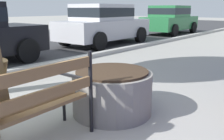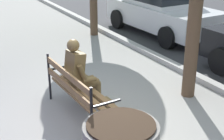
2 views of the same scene
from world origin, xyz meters
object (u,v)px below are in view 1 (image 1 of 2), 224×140
object	(u,v)px
parked_car_silver	(104,23)
concrete_planter	(112,92)
parked_car_green	(170,19)
park_bench	(9,108)

from	to	relation	value
parked_car_silver	concrete_planter	bearing A→B (deg)	-136.99
parked_car_silver	parked_car_green	xyz separation A→B (m)	(5.58, 0.00, 0.00)
park_bench	parked_car_green	world-z (taller)	parked_car_green
parked_car_silver	parked_car_green	distance (m)	5.58
park_bench	concrete_planter	world-z (taller)	park_bench
park_bench	concrete_planter	distance (m)	1.48
park_bench	concrete_planter	size ratio (longest dim) A/B	1.69
park_bench	parked_car_silver	distance (m)	7.83
concrete_planter	parked_car_silver	size ratio (longest dim) A/B	0.26
park_bench	parked_car_silver	size ratio (longest dim) A/B	0.44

